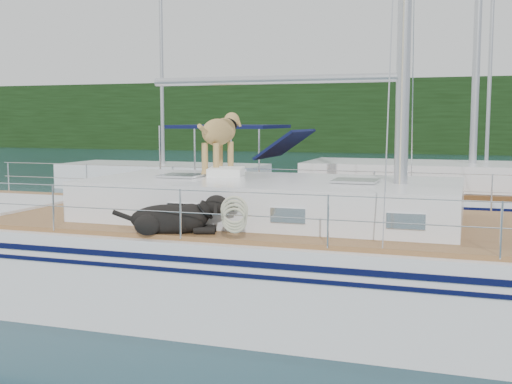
% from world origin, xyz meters
% --- Properties ---
extents(ground, '(120.00, 120.00, 0.00)m').
position_xyz_m(ground, '(0.00, 0.00, 0.00)').
color(ground, black).
rests_on(ground, ground).
extents(tree_line, '(90.00, 3.00, 6.00)m').
position_xyz_m(tree_line, '(0.00, 45.00, 3.00)').
color(tree_line, black).
rests_on(tree_line, ground).
extents(shore_bank, '(92.00, 1.00, 1.20)m').
position_xyz_m(shore_bank, '(0.00, 46.20, 0.60)').
color(shore_bank, '#595147').
rests_on(shore_bank, ground).
extents(main_sailboat, '(12.00, 3.86, 14.01)m').
position_xyz_m(main_sailboat, '(0.09, 0.00, 0.68)').
color(main_sailboat, white).
rests_on(main_sailboat, ground).
extents(neighbor_sailboat, '(11.00, 3.50, 13.30)m').
position_xyz_m(neighbor_sailboat, '(1.22, 5.94, 0.63)').
color(neighbor_sailboat, white).
rests_on(neighbor_sailboat, ground).
extents(bg_boat_west, '(8.00, 3.00, 11.65)m').
position_xyz_m(bg_boat_west, '(-8.00, 14.00, 0.45)').
color(bg_boat_west, white).
rests_on(bg_boat_west, ground).
extents(bg_boat_center, '(7.20, 3.00, 11.65)m').
position_xyz_m(bg_boat_center, '(4.00, 16.00, 0.45)').
color(bg_boat_center, white).
rests_on(bg_boat_center, ground).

